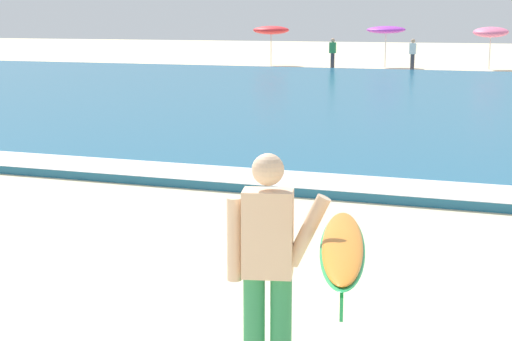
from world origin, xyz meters
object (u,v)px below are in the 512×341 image
object	(u,v)px
beach_umbrella_0	(271,30)
beachgoer_near_row_mid	(413,54)
surfer_with_board	(301,256)
beachgoer_near_row_left	(333,53)
beach_umbrella_2	(491,32)
beach_umbrella_1	(386,30)

from	to	relation	value
beach_umbrella_0	beachgoer_near_row_mid	world-z (taller)	beach_umbrella_0
surfer_with_board	beachgoer_near_row_mid	bearing A→B (deg)	98.04
surfer_with_board	beachgoer_near_row_left	bearing A→B (deg)	104.41
beach_umbrella_2	beach_umbrella_1	bearing A→B (deg)	-177.34
beachgoer_near_row_left	beachgoer_near_row_mid	world-z (taller)	same
beach_umbrella_2	beachgoer_near_row_mid	size ratio (longest dim) A/B	1.40
beach_umbrella_2	beachgoer_near_row_left	size ratio (longest dim) A/B	1.40
beach_umbrella_2	beachgoer_near_row_left	xyz separation A→B (m)	(-7.37, -3.28, -1.03)
beach_umbrella_1	surfer_with_board	bearing A→B (deg)	-79.74
beach_umbrella_0	beach_umbrella_1	xyz separation A→B (m)	(6.25, 0.41, 0.05)
surfer_with_board	beach_umbrella_1	world-z (taller)	beach_umbrella_1
beach_umbrella_0	beach_umbrella_1	world-z (taller)	beach_umbrella_1
surfer_with_board	beachgoer_near_row_left	world-z (taller)	surfer_with_board
beach_umbrella_1	beach_umbrella_2	bearing A→B (deg)	2.66
beachgoer_near_row_mid	surfer_with_board	bearing A→B (deg)	-81.96
beach_umbrella_0	beachgoer_near_row_mid	xyz separation A→B (m)	(8.13, -2.36, -1.07)
surfer_with_board	beachgoer_near_row_mid	xyz separation A→B (m)	(-4.92, 34.81, -0.18)
beach_umbrella_1	beachgoer_near_row_left	world-z (taller)	beach_umbrella_1
surfer_with_board	beach_umbrella_0	size ratio (longest dim) A/B	1.09
beach_umbrella_1	beachgoer_near_row_mid	xyz separation A→B (m)	(1.88, -2.77, -1.12)
surfer_with_board	beach_umbrella_0	world-z (taller)	beach_umbrella_0
beach_umbrella_0	beachgoer_near_row_left	world-z (taller)	beach_umbrella_0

